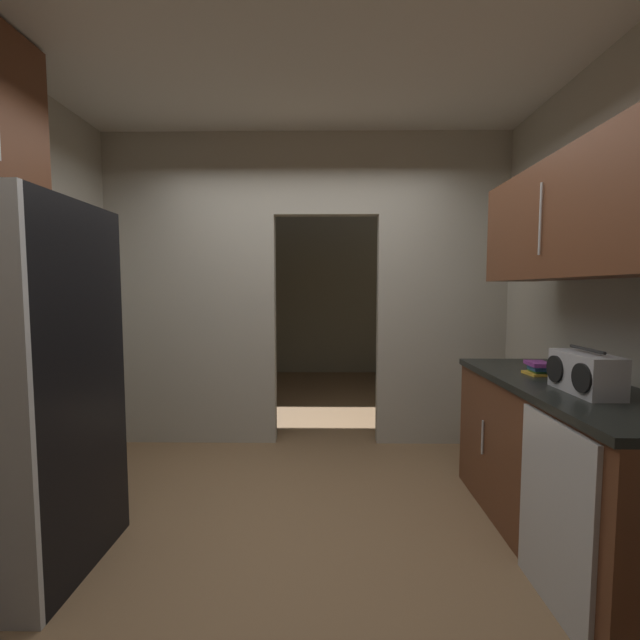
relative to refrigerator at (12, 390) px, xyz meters
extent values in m
plane|color=brown|center=(1.38, 0.26, -0.93)|extent=(20.00, 20.00, 0.00)
cube|color=silver|center=(1.38, 0.72, 1.92)|extent=(4.03, 7.05, 0.06)
cube|color=#ADA899|center=(0.33, 1.79, 0.48)|extent=(1.53, 0.12, 2.81)
cube|color=#ADA899|center=(2.61, 1.79, 0.48)|extent=(1.16, 0.12, 2.81)
cube|color=#ADA899|center=(1.56, 1.79, 1.53)|extent=(0.94, 0.12, 0.72)
cube|color=gray|center=(1.38, 5.05, 0.48)|extent=(3.63, 0.10, 2.81)
cube|color=gray|center=(-0.39, 3.42, 0.48)|extent=(0.10, 3.27, 2.81)
cube|color=gray|center=(3.14, 3.42, 0.48)|extent=(0.10, 3.27, 2.81)
cube|color=black|center=(0.00, 0.02, 0.00)|extent=(0.73, 0.74, 1.85)
cube|color=brown|center=(2.87, 0.24, -0.49)|extent=(0.60, 1.64, 0.87)
cube|color=black|center=(2.87, 0.24, -0.04)|extent=(0.64, 1.64, 0.04)
cylinder|color=#B7BABC|center=(2.56, -0.13, -0.45)|extent=(0.01, 0.01, 0.22)
cylinder|color=#B7BABC|center=(2.56, 0.60, -0.45)|extent=(0.01, 0.01, 0.22)
cube|color=#B7BABC|center=(2.56, -0.22, -0.50)|extent=(0.02, 0.56, 0.85)
cube|color=brown|center=(2.87, 0.24, 0.87)|extent=(0.34, 1.48, 0.63)
cylinder|color=#B7BABC|center=(2.69, 0.24, 0.87)|extent=(0.01, 0.01, 0.38)
cube|color=#B2B2B7|center=(2.84, 0.04, 0.08)|extent=(0.17, 0.37, 0.20)
cylinder|color=#262626|center=(2.84, 0.04, 0.20)|extent=(0.02, 0.26, 0.02)
cylinder|color=black|center=(2.75, -0.07, 0.08)|extent=(0.01, 0.14, 0.14)
cylinder|color=black|center=(2.75, 0.15, 0.08)|extent=(0.01, 0.14, 0.14)
cube|color=gold|center=(2.83, 0.48, -0.01)|extent=(0.14, 0.15, 0.02)
cube|color=#388C47|center=(2.85, 0.48, 0.01)|extent=(0.09, 0.11, 0.01)
cube|color=#2D609E|center=(2.84, 0.47, 0.03)|extent=(0.11, 0.12, 0.03)
cube|color=#8C3893|center=(2.83, 0.47, 0.05)|extent=(0.12, 0.16, 0.02)
camera|label=1|loc=(1.55, -1.98, 0.49)|focal=22.99mm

